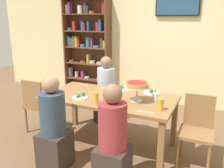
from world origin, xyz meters
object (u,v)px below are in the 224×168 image
(diner_near_right, at_px, (113,144))
(beer_glass_amber_short, at_px, (161,104))
(bookshelf, at_px, (87,45))
(cutlery_knife_far, at_px, (146,112))
(diner_far_left, at_px, (106,94))
(cutlery_fork_near, at_px, (84,85))
(cutlery_fork_far, at_px, (106,89))
(water_glass_clear_spare, at_px, (155,97))
(television, at_px, (178,3))
(chair_head_east, at_px, (197,127))
(cutlery_knife_near, at_px, (118,106))
(water_glass_clear_far, at_px, (50,93))
(beer_glass_amber_tall, at_px, (96,98))
(salad_plate_near_diner, at_px, (152,92))
(water_glass_clear_near, at_px, (108,101))
(dining_table, at_px, (109,102))
(salad_plate_spare, at_px, (122,88))
(salad_plate_far_diner, at_px, (80,96))
(deep_dish_pizza_stand, at_px, (137,86))
(diner_near_left, at_px, (54,130))
(chair_head_west, at_px, (38,103))

(diner_near_right, distance_m, beer_glass_amber_short, 0.73)
(bookshelf, height_order, cutlery_knife_far, bookshelf)
(diner_far_left, relative_size, cutlery_knife_far, 6.39)
(beer_glass_amber_short, height_order, cutlery_fork_near, beer_glass_amber_short)
(cutlery_fork_far, bearing_deg, beer_glass_amber_short, 172.44)
(water_glass_clear_spare, bearing_deg, diner_near_right, -104.75)
(television, relative_size, chair_head_east, 0.96)
(cutlery_fork_near, bearing_deg, bookshelf, -54.43)
(beer_glass_amber_short, height_order, cutlery_knife_near, beer_glass_amber_short)
(television, height_order, water_glass_clear_far, television)
(diner_far_left, distance_m, cutlery_knife_near, 1.31)
(beer_glass_amber_tall, bearing_deg, cutlery_fork_far, 105.88)
(diner_near_right, bearing_deg, salad_plate_near_diner, -5.24)
(television, bearing_deg, bookshelf, -177.20)
(beer_glass_amber_tall, bearing_deg, salad_plate_near_diner, 53.90)
(diner_near_right, xyz_separation_m, water_glass_clear_far, (-1.09, 0.39, 0.30))
(chair_head_east, distance_m, water_glass_clear_near, 1.14)
(dining_table, bearing_deg, cutlery_fork_near, 150.26)
(chair_head_east, distance_m, cutlery_knife_near, 1.00)
(chair_head_east, xyz_separation_m, salad_plate_spare, (-1.13, 0.31, 0.27))
(salad_plate_far_diner, height_order, salad_plate_spare, salad_plate_far_diner)
(cutlery_knife_near, bearing_deg, deep_dish_pizza_stand, 84.43)
(diner_far_left, xyz_separation_m, diner_near_right, (0.82, -1.53, 0.00))
(chair_head_east, height_order, salad_plate_spare, chair_head_east)
(salad_plate_near_diner, xyz_separation_m, cutlery_fork_near, (-1.11, -0.02, -0.01))
(television, relative_size, water_glass_clear_far, 7.58)
(cutlery_knife_far, bearing_deg, deep_dish_pizza_stand, 121.99)
(water_glass_clear_near, bearing_deg, cutlery_knife_far, -5.42)
(diner_far_left, relative_size, diner_near_left, 1.00)
(chair_head_east, bearing_deg, diner_near_right, 46.88)
(diner_near_right, xyz_separation_m, cutlery_fork_far, (-0.59, 1.05, 0.25))
(cutlery_knife_near, bearing_deg, cutlery_knife_far, 15.91)
(beer_glass_amber_short, bearing_deg, water_glass_clear_near, -172.48)
(diner_near_right, relative_size, water_glass_clear_far, 10.48)
(television, relative_size, water_glass_clear_near, 8.50)
(diner_near_left, relative_size, salad_plate_spare, 5.17)
(salad_plate_near_diner, bearing_deg, water_glass_clear_spare, -67.88)
(dining_table, xyz_separation_m, bookshelf, (-1.50, 2.01, 0.51))
(cutlery_knife_near, bearing_deg, salad_plate_far_diner, -167.72)
(water_glass_clear_near, bearing_deg, dining_table, 112.16)
(chair_head_west, height_order, water_glass_clear_spare, chair_head_west)
(chair_head_east, distance_m, cutlery_knife_far, 0.72)
(deep_dish_pizza_stand, xyz_separation_m, beer_glass_amber_tall, (-0.42, -0.30, -0.13))
(diner_near_right, height_order, salad_plate_near_diner, diner_near_right)
(bookshelf, xyz_separation_m, cutlery_fork_far, (1.31, -1.72, -0.42))
(diner_near_left, height_order, chair_head_east, diner_near_left)
(diner_near_right, bearing_deg, beer_glass_amber_short, -33.47)
(cutlery_fork_near, xyz_separation_m, cutlery_knife_far, (1.23, -0.69, 0.00))
(diner_near_left, xyz_separation_m, cutlery_fork_far, (0.19, 1.03, 0.25))
(television, relative_size, diner_near_right, 0.72)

